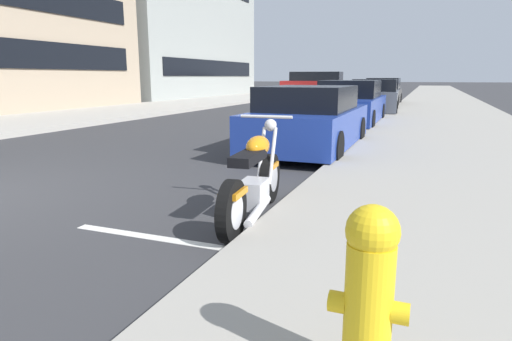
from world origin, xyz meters
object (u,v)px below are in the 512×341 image
object	(u,v)px
parked_car_across_street	(375,97)
parked_car_second_in_row	(310,120)
parked_car_far_down_curb	(383,93)
crossing_truck	(316,83)
parked_motorcycle	(254,182)
parked_car_mid_block	(350,104)
fire_hydrant	(369,291)

from	to	relation	value
parked_car_across_street	parked_car_second_in_row	bearing A→B (deg)	176.17
parked_car_across_street	parked_car_far_down_curb	bearing A→B (deg)	-1.34
parked_car_across_street	crossing_truck	bearing A→B (deg)	19.00
parked_car_across_street	parked_car_far_down_curb	world-z (taller)	parked_car_far_down_curb
parked_motorcycle	parked_car_mid_block	distance (m)	10.09
parked_car_mid_block	parked_car_far_down_curb	distance (m)	10.21
parked_car_mid_block	parked_motorcycle	bearing A→B (deg)	-176.69
parked_car_second_in_row	fire_hydrant	bearing A→B (deg)	-163.38
parked_car_far_down_curb	crossing_truck	xyz separation A→B (m)	(10.57, 6.24, 0.30)
parked_car_second_in_row	crossing_truck	xyz separation A→B (m)	(26.25, 6.26, 0.35)
parked_car_far_down_curb	parked_motorcycle	bearing A→B (deg)	-178.89
parked_motorcycle	parked_car_across_street	size ratio (longest dim) A/B	0.48
parked_motorcycle	parked_car_second_in_row	distance (m)	4.64
parked_motorcycle	parked_car_mid_block	xyz separation A→B (m)	(10.06, 0.65, 0.24)
parked_car_mid_block	fire_hydrant	world-z (taller)	parked_car_mid_block
parked_car_second_in_row	parked_car_mid_block	bearing A→B (deg)	0.82
parked_car_across_street	parked_motorcycle	bearing A→B (deg)	178.59
parked_motorcycle	fire_hydrant	size ratio (longest dim) A/B	2.37
parked_car_mid_block	parked_car_across_street	distance (m)	5.00
parked_car_far_down_curb	parked_car_across_street	bearing A→B (deg)	-178.83
crossing_truck	fire_hydrant	world-z (taller)	crossing_truck
parked_motorcycle	parked_car_far_down_curb	size ratio (longest dim) A/B	0.49
parked_car_second_in_row	crossing_truck	distance (m)	26.99
parked_car_mid_block	fire_hydrant	distance (m)	12.69
parked_car_second_in_row	crossing_truck	size ratio (longest dim) A/B	0.75
parked_car_second_in_row	parked_car_far_down_curb	xyz separation A→B (m)	(15.68, 0.02, 0.04)
crossing_truck	fire_hydrant	size ratio (longest dim) A/B	6.46
crossing_truck	parked_car_second_in_row	bearing A→B (deg)	102.04
parked_car_second_in_row	parked_car_across_street	world-z (taller)	parked_car_across_street
parked_motorcycle	parked_car_across_street	xyz separation A→B (m)	(15.06, 0.43, 0.26)
parked_motorcycle	fire_hydrant	xyz separation A→B (m)	(-2.44, -1.52, 0.18)
parked_car_second_in_row	fire_hydrant	size ratio (longest dim) A/B	4.87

